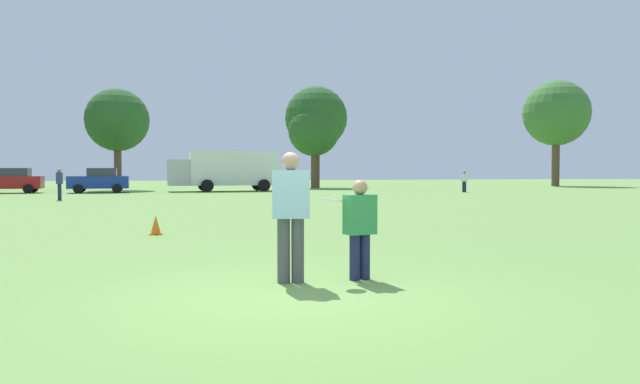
{
  "coord_description": "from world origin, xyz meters",
  "views": [
    {
      "loc": [
        -1.46,
        -6.79,
        1.53
      ],
      "look_at": [
        0.98,
        2.42,
        1.19
      ],
      "focal_mm": 31.46,
      "sensor_mm": 36.0,
      "label": 1
    }
  ],
  "objects_px": {
    "parked_car_center": "(12,180)",
    "box_truck": "(225,169)",
    "player_defender": "(360,224)",
    "frisbee": "(333,200)",
    "player_thrower": "(291,209)",
    "bystander_far_jogger": "(464,180)",
    "traffic_cone": "(156,225)",
    "parked_car_mid_right": "(99,180)",
    "bystander_sideline_watcher": "(59,182)"
  },
  "relations": [
    {
      "from": "parked_car_center",
      "to": "box_truck",
      "type": "xyz_separation_m",
      "value": [
        15.38,
        0.1,
        0.83
      ]
    },
    {
      "from": "player_defender",
      "to": "frisbee",
      "type": "height_order",
      "value": "player_defender"
    },
    {
      "from": "player_thrower",
      "to": "parked_car_center",
      "type": "height_order",
      "value": "parked_car_center"
    },
    {
      "from": "bystander_far_jogger",
      "to": "traffic_cone",
      "type": "bearing_deg",
      "value": -132.38
    },
    {
      "from": "parked_car_mid_right",
      "to": "box_truck",
      "type": "distance_m",
      "value": 9.39
    },
    {
      "from": "parked_car_center",
      "to": "parked_car_mid_right",
      "type": "bearing_deg",
      "value": -9.19
    },
    {
      "from": "traffic_cone",
      "to": "player_thrower",
      "type": "bearing_deg",
      "value": -73.64
    },
    {
      "from": "player_defender",
      "to": "parked_car_mid_right",
      "type": "xyz_separation_m",
      "value": [
        -7.72,
        36.46,
        0.13
      ]
    },
    {
      "from": "player_defender",
      "to": "parked_car_center",
      "type": "bearing_deg",
      "value": 110.25
    },
    {
      "from": "traffic_cone",
      "to": "parked_car_mid_right",
      "type": "relative_size",
      "value": 0.11
    },
    {
      "from": "player_thrower",
      "to": "frisbee",
      "type": "height_order",
      "value": "player_thrower"
    },
    {
      "from": "parked_car_center",
      "to": "player_defender",
      "type": "bearing_deg",
      "value": -69.75
    },
    {
      "from": "bystander_far_jogger",
      "to": "parked_car_mid_right",
      "type": "bearing_deg",
      "value": 167.64
    },
    {
      "from": "box_truck",
      "to": "player_thrower",
      "type": "bearing_deg",
      "value": -93.91
    },
    {
      "from": "parked_car_center",
      "to": "parked_car_mid_right",
      "type": "height_order",
      "value": "same"
    },
    {
      "from": "player_defender",
      "to": "bystander_sideline_watcher",
      "type": "relative_size",
      "value": 0.81
    },
    {
      "from": "player_thrower",
      "to": "parked_car_center",
      "type": "distance_m",
      "value": 39.54
    },
    {
      "from": "player_defender",
      "to": "bystander_sideline_watcher",
      "type": "xyz_separation_m",
      "value": [
        -8.46,
        25.38,
        0.19
      ]
    },
    {
      "from": "frisbee",
      "to": "parked_car_center",
      "type": "relative_size",
      "value": 0.06
    },
    {
      "from": "parked_car_mid_right",
      "to": "bystander_sideline_watcher",
      "type": "relative_size",
      "value": 2.44
    },
    {
      "from": "player_thrower",
      "to": "box_truck",
      "type": "height_order",
      "value": "box_truck"
    },
    {
      "from": "parked_car_mid_right",
      "to": "player_defender",
      "type": "bearing_deg",
      "value": -78.04
    },
    {
      "from": "parked_car_center",
      "to": "player_thrower",
      "type": "bearing_deg",
      "value": -71.08
    },
    {
      "from": "parked_car_center",
      "to": "parked_car_mid_right",
      "type": "relative_size",
      "value": 1.0
    },
    {
      "from": "frisbee",
      "to": "player_defender",
      "type": "bearing_deg",
      "value": 1.26
    },
    {
      "from": "player_thrower",
      "to": "player_defender",
      "type": "distance_m",
      "value": 1.02
    },
    {
      "from": "parked_car_center",
      "to": "frisbee",
      "type": "bearing_deg",
      "value": -70.29
    },
    {
      "from": "player_thrower",
      "to": "bystander_sideline_watcher",
      "type": "bearing_deg",
      "value": 106.41
    },
    {
      "from": "parked_car_mid_right",
      "to": "bystander_far_jogger",
      "type": "relative_size",
      "value": 2.64
    },
    {
      "from": "traffic_cone",
      "to": "bystander_far_jogger",
      "type": "height_order",
      "value": "bystander_far_jogger"
    },
    {
      "from": "box_truck",
      "to": "bystander_sideline_watcher",
      "type": "distance_m",
      "value": 15.78
    },
    {
      "from": "frisbee",
      "to": "box_truck",
      "type": "distance_m",
      "value": 37.61
    },
    {
      "from": "player_thrower",
      "to": "parked_car_center",
      "type": "xyz_separation_m",
      "value": [
        -12.82,
        37.41,
        -0.09
      ]
    },
    {
      "from": "player_thrower",
      "to": "player_defender",
      "type": "xyz_separation_m",
      "value": [
        0.99,
        -0.04,
        -0.22
      ]
    },
    {
      "from": "traffic_cone",
      "to": "box_truck",
      "type": "relative_size",
      "value": 0.06
    },
    {
      "from": "traffic_cone",
      "to": "bystander_sideline_watcher",
      "type": "xyz_separation_m",
      "value": [
        -5.5,
        18.63,
        0.76
      ]
    },
    {
      "from": "traffic_cone",
      "to": "parked_car_center",
      "type": "distance_m",
      "value": 32.56
    },
    {
      "from": "player_thrower",
      "to": "parked_car_mid_right",
      "type": "bearing_deg",
      "value": 100.47
    },
    {
      "from": "player_defender",
      "to": "parked_car_mid_right",
      "type": "distance_m",
      "value": 37.27
    },
    {
      "from": "frisbee",
      "to": "bystander_far_jogger",
      "type": "relative_size",
      "value": 0.17
    },
    {
      "from": "player_thrower",
      "to": "traffic_cone",
      "type": "bearing_deg",
      "value": 106.36
    },
    {
      "from": "bystander_sideline_watcher",
      "to": "player_defender",
      "type": "bearing_deg",
      "value": -71.57
    },
    {
      "from": "traffic_cone",
      "to": "parked_car_center",
      "type": "xyz_separation_m",
      "value": [
        -10.85,
        30.69,
        0.69
      ]
    },
    {
      "from": "box_truck",
      "to": "frisbee",
      "type": "bearing_deg",
      "value": -92.99
    },
    {
      "from": "player_defender",
      "to": "box_truck",
      "type": "relative_size",
      "value": 0.17
    },
    {
      "from": "parked_car_center",
      "to": "bystander_far_jogger",
      "type": "relative_size",
      "value": 2.64
    },
    {
      "from": "parked_car_mid_right",
      "to": "bystander_sideline_watcher",
      "type": "xyz_separation_m",
      "value": [
        -0.74,
        -11.08,
        0.06
      ]
    },
    {
      "from": "frisbee",
      "to": "traffic_cone",
      "type": "distance_m",
      "value": 7.29
    },
    {
      "from": "parked_car_center",
      "to": "traffic_cone",
      "type": "bearing_deg",
      "value": -70.54
    },
    {
      "from": "traffic_cone",
      "to": "bystander_far_jogger",
      "type": "distance_m",
      "value": 32.35
    }
  ]
}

